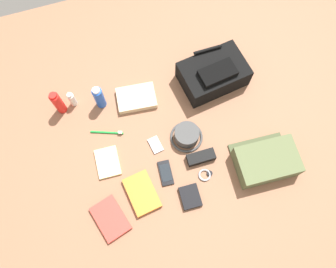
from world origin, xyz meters
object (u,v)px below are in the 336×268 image
(folded_towel, at_px, (136,98))
(sunglasses_case, at_px, (201,157))
(bucket_hat, at_px, (187,135))
(media_player, at_px, (156,145))
(toothpaste_tube, at_px, (72,99))
(sunscreen_spray, at_px, (58,103))
(toiletry_pouch, at_px, (266,161))
(backpack, at_px, (213,74))
(wristwatch, at_px, (205,175))
(cell_phone, at_px, (166,173))
(notepad, at_px, (108,162))
(wallet, at_px, (190,197))
(deodorant_spray, at_px, (99,97))
(paperback_novel, at_px, (111,219))
(travel_guidebook, at_px, (142,193))
(toothbrush, at_px, (109,133))

(folded_towel, height_order, sunglasses_case, sunglasses_case)
(bucket_hat, xyz_separation_m, media_player, (-0.16, 0.01, -0.03))
(toothpaste_tube, distance_m, folded_towel, 0.33)
(sunscreen_spray, distance_m, sunglasses_case, 0.77)
(toiletry_pouch, bearing_deg, toothpaste_tube, 143.42)
(backpack, height_order, wristwatch, backpack)
(cell_phone, distance_m, notepad, 0.29)
(toiletry_pouch, bearing_deg, bucket_hat, 142.29)
(backpack, xyz_separation_m, wallet, (-0.32, -0.56, -0.06))
(deodorant_spray, bearing_deg, paperback_novel, -100.05)
(travel_guidebook, distance_m, wallet, 0.23)
(travel_guidebook, bearing_deg, bucket_hat, 34.89)
(toothbrush, bearing_deg, bucket_hat, -21.29)
(backpack, bearing_deg, folded_towel, 178.17)
(toothpaste_tube, xyz_separation_m, folded_towel, (0.32, -0.08, -0.03))
(wristwatch, bearing_deg, travel_guidebook, 178.60)
(deodorant_spray, relative_size, travel_guidebook, 0.78)
(wristwatch, relative_size, wallet, 0.65)
(media_player, bearing_deg, toothbrush, 146.67)
(sunscreen_spray, relative_size, toothpaste_tube, 1.59)
(sunscreen_spray, bearing_deg, wallet, -52.73)
(toothbrush, bearing_deg, media_player, -33.33)
(sunscreen_spray, xyz_separation_m, sunglasses_case, (0.60, -0.47, -0.06))
(toothpaste_tube, xyz_separation_m, deodorant_spray, (0.14, -0.05, 0.03))
(wristwatch, bearing_deg, toothpaste_tube, 132.38)
(cell_phone, bearing_deg, sunscreen_spray, 129.85)
(deodorant_spray, height_order, travel_guidebook, deodorant_spray)
(backpack, bearing_deg, toiletry_pouch, -80.94)
(paperback_novel, bearing_deg, notepad, 78.36)
(notepad, distance_m, folded_towel, 0.37)
(travel_guidebook, xyz_separation_m, folded_towel, (0.11, 0.49, 0.01))
(toothpaste_tube, bearing_deg, paperback_novel, -87.13)
(toothpaste_tube, xyz_separation_m, paperback_novel, (0.03, -0.64, -0.04))
(deodorant_spray, height_order, media_player, deodorant_spray)
(backpack, bearing_deg, toothpaste_tube, 172.85)
(bucket_hat, relative_size, sunscreen_spray, 0.98)
(deodorant_spray, height_order, wristwatch, deodorant_spray)
(cell_phone, bearing_deg, toothbrush, 126.26)
(media_player, relative_size, wristwatch, 1.28)
(toothbrush, height_order, wallet, wallet)
(sunscreen_spray, distance_m, deodorant_spray, 0.21)
(toiletry_pouch, relative_size, sunglasses_case, 2.16)
(bucket_hat, bearing_deg, folded_towel, 122.83)
(deodorant_spray, height_order, sunglasses_case, deodorant_spray)
(folded_towel, bearing_deg, sunglasses_case, -62.43)
(sunglasses_case, bearing_deg, toiletry_pouch, -21.20)
(wristwatch, bearing_deg, deodorant_spray, 126.36)
(bucket_hat, height_order, wallet, bucket_hat)
(paperback_novel, distance_m, notepad, 0.27)
(deodorant_spray, bearing_deg, wristwatch, -53.64)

